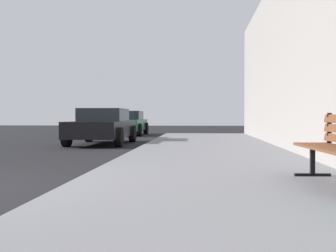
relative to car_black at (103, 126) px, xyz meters
name	(u,v)px	position (x,y,z in m)	size (l,w,h in m)	color
sidewalk	(225,190)	(3.77, -9.67, -0.57)	(4.00, 32.00, 0.15)	slate
car_black	(103,126)	(0.00, 0.00, 0.00)	(1.93, 4.35, 1.27)	black
car_green	(126,123)	(-0.46, 7.36, 0.00)	(2.02, 4.11, 1.27)	#196638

